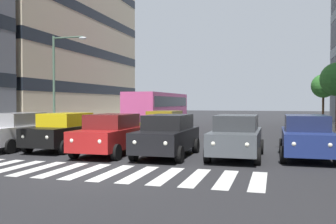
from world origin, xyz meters
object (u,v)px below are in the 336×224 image
(car_4, at_px, (64,131))
(bus_behind_traffic, at_px, (158,107))
(car_5, at_px, (15,130))
(street_lamp_right, at_px, (59,74))
(street_tree_3, at_px, (323,86))
(car_0, at_px, (306,136))
(car_2, at_px, (167,135))
(car_row2_0, at_px, (164,125))
(car_1, at_px, (236,136))
(car_3, at_px, (111,134))

(car_4, distance_m, bus_behind_traffic, 14.74)
(car_4, distance_m, car_5, 2.44)
(street_lamp_right, bearing_deg, street_tree_3, -140.96)
(car_0, distance_m, street_lamp_right, 16.86)
(car_2, relative_size, car_row2_0, 1.00)
(car_1, relative_size, car_row2_0, 1.00)
(car_1, bearing_deg, street_lamp_right, -29.58)
(car_2, distance_m, car_row2_0, 6.85)
(car_3, bearing_deg, car_5, -5.23)
(car_row2_0, bearing_deg, car_4, 60.90)
(car_4, bearing_deg, street_tree_3, -122.70)
(car_2, bearing_deg, bus_behind_traffic, -71.17)
(car_row2_0, height_order, street_tree_3, street_tree_3)
(bus_behind_traffic, relative_size, street_lamp_right, 1.60)
(car_2, xyz_separation_m, street_tree_3, (-8.54, -22.31, 2.84))
(car_0, relative_size, car_2, 1.00)
(car_1, bearing_deg, car_row2_0, -51.77)
(car_1, height_order, car_row2_0, same)
(car_4, bearing_deg, street_lamp_right, -56.18)
(car_5, bearing_deg, car_1, 179.83)
(car_5, relative_size, bus_behind_traffic, 0.42)
(car_5, relative_size, car_row2_0, 1.00)
(car_4, bearing_deg, bus_behind_traffic, -90.00)
(car_0, bearing_deg, car_4, 1.13)
(car_1, bearing_deg, car_4, -3.03)
(car_1, bearing_deg, street_tree_3, -104.73)
(car_3, bearing_deg, car_2, -177.95)
(car_5, xyz_separation_m, bus_behind_traffic, (-2.41, -15.11, 0.97))
(car_4, bearing_deg, car_1, 176.97)
(bus_behind_traffic, distance_m, street_lamp_right, 9.48)
(car_4, height_order, bus_behind_traffic, bus_behind_traffic)
(street_tree_3, bearing_deg, car_row2_0, 56.05)
(car_3, bearing_deg, car_0, -172.21)
(car_1, height_order, street_lamp_right, street_lamp_right)
(car_2, height_order, street_lamp_right, street_lamp_right)
(car_4, relative_size, car_row2_0, 1.00)
(car_0, bearing_deg, car_2, 10.36)
(street_tree_3, bearing_deg, car_0, 81.75)
(car_row2_0, bearing_deg, car_5, 47.58)
(car_1, xyz_separation_m, car_4, (8.05, -0.43, 0.00))
(car_0, bearing_deg, street_lamp_right, -23.05)
(car_1, bearing_deg, car_3, 4.86)
(car_2, relative_size, car_3, 1.00)
(car_1, bearing_deg, car_2, 7.37)
(street_lamp_right, height_order, street_tree_3, street_lamp_right)
(car_1, height_order, car_2, same)
(car_3, bearing_deg, bus_behind_traffic, -79.80)
(car_5, xyz_separation_m, car_row2_0, (-5.61, -6.14, 0.00))
(car_4, xyz_separation_m, car_row2_0, (-3.19, -5.74, 0.00))
(car_0, xyz_separation_m, street_lamp_right, (15.21, -6.47, 3.29))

